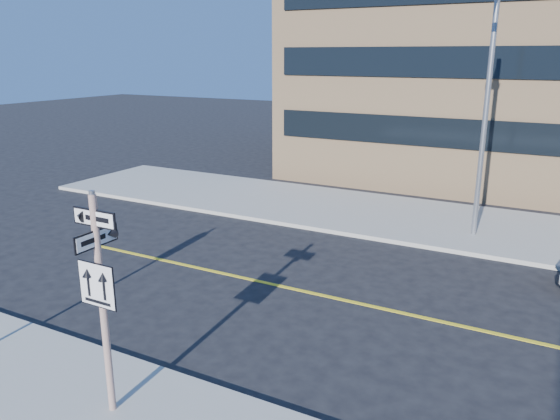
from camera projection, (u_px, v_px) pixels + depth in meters
The scene contains 4 objects.
ground at pixel (197, 352), 12.02m from camera, with size 120.00×120.00×0.00m, color black.
sign_pole at pixel (101, 293), 9.22m from camera, with size 0.92×0.92×4.06m.
streetlight_a at pixel (486, 104), 17.98m from camera, with size 0.55×2.25×8.00m.
building_brick at pixel (496, 3), 29.78m from camera, with size 18.00×18.00×18.00m, color tan.
Camera 1 is at (6.70, -8.54, 6.32)m, focal length 35.00 mm.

